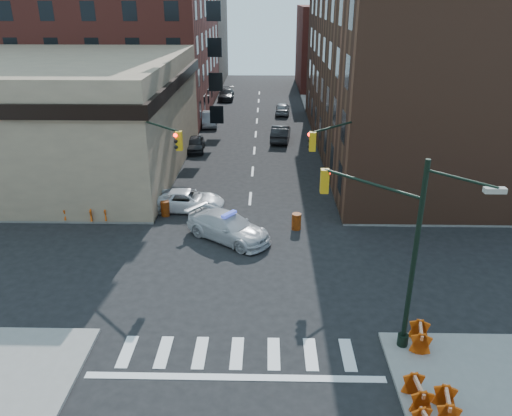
{
  "coord_description": "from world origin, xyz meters",
  "views": [
    {
      "loc": [
        1.13,
        -23.12,
        13.42
      ],
      "look_at": [
        0.56,
        3.14,
        2.2
      ],
      "focal_mm": 35.0,
      "sensor_mm": 36.0,
      "label": 1
    }
  ],
  "objects_px": {
    "pedestrian_a": "(144,195)",
    "barricade_se_a": "(420,337)",
    "pickup": "(187,200)",
    "barricade_nw_a": "(99,214)",
    "barrel_bank": "(165,209)",
    "parked_car_enear": "(281,133)",
    "pedestrian_b": "(76,193)",
    "parked_car_wfar": "(209,119)",
    "police_car": "(228,227)",
    "parked_car_wnear": "(195,144)",
    "barrel_road": "(296,221)"
  },
  "relations": [
    {
      "from": "pedestrian_a",
      "to": "barricade_se_a",
      "type": "bearing_deg",
      "value": -16.2
    },
    {
      "from": "parked_car_wfar",
      "to": "barrel_bank",
      "type": "xyz_separation_m",
      "value": [
        -0.25,
        -24.82,
        -0.25
      ]
    },
    {
      "from": "police_car",
      "to": "barricade_se_a",
      "type": "distance_m",
      "value": 13.09
    },
    {
      "from": "barrel_road",
      "to": "barricade_se_a",
      "type": "relative_size",
      "value": 0.83
    },
    {
      "from": "barrel_road",
      "to": "pedestrian_b",
      "type": "bearing_deg",
      "value": 168.67
    },
    {
      "from": "parked_car_wfar",
      "to": "pedestrian_b",
      "type": "height_order",
      "value": "pedestrian_b"
    },
    {
      "from": "pedestrian_a",
      "to": "barricade_se_a",
      "type": "distance_m",
      "value": 20.43
    },
    {
      "from": "parked_car_enear",
      "to": "parked_car_wfar",
      "type": "bearing_deg",
      "value": -33.02
    },
    {
      "from": "police_car",
      "to": "pedestrian_b",
      "type": "distance_m",
      "value": 11.5
    },
    {
      "from": "parked_car_wnear",
      "to": "pedestrian_b",
      "type": "bearing_deg",
      "value": -117.92
    },
    {
      "from": "parked_car_wnear",
      "to": "barrel_bank",
      "type": "xyz_separation_m",
      "value": [
        0.0,
        -14.91,
        -0.17
      ]
    },
    {
      "from": "pedestrian_b",
      "to": "barrel_bank",
      "type": "relative_size",
      "value": 1.92
    },
    {
      "from": "parked_car_wfar",
      "to": "barricade_se_a",
      "type": "distance_m",
      "value": 40.17
    },
    {
      "from": "police_car",
      "to": "pedestrian_a",
      "type": "distance_m",
      "value": 7.47
    },
    {
      "from": "parked_car_wnear",
      "to": "barrel_bank",
      "type": "height_order",
      "value": "parked_car_wnear"
    },
    {
      "from": "pedestrian_a",
      "to": "barricade_se_a",
      "type": "height_order",
      "value": "pedestrian_a"
    },
    {
      "from": "barricade_nw_a",
      "to": "barrel_road",
      "type": "bearing_deg",
      "value": -9.82
    },
    {
      "from": "parked_car_enear",
      "to": "barricade_se_a",
      "type": "height_order",
      "value": "parked_car_enear"
    },
    {
      "from": "pedestrian_a",
      "to": "barrel_road",
      "type": "bearing_deg",
      "value": 12.31
    },
    {
      "from": "police_car",
      "to": "parked_car_wnear",
      "type": "bearing_deg",
      "value": 49.87
    },
    {
      "from": "parked_car_enear",
      "to": "pedestrian_b",
      "type": "distance_m",
      "value": 22.53
    },
    {
      "from": "pickup",
      "to": "barrel_bank",
      "type": "relative_size",
      "value": 4.91
    },
    {
      "from": "parked_car_wnear",
      "to": "pedestrian_b",
      "type": "relative_size",
      "value": 2.05
    },
    {
      "from": "police_car",
      "to": "parked_car_enear",
      "type": "xyz_separation_m",
      "value": [
        3.62,
        21.91,
        0.01
      ]
    },
    {
      "from": "pickup",
      "to": "parked_car_wfar",
      "type": "bearing_deg",
      "value": 7.18
    },
    {
      "from": "pickup",
      "to": "pedestrian_a",
      "type": "height_order",
      "value": "pedestrian_a"
    },
    {
      "from": "barricade_nw_a",
      "to": "barrel_bank",
      "type": "bearing_deg",
      "value": 9.79
    },
    {
      "from": "parked_car_wnear",
      "to": "parked_car_enear",
      "type": "height_order",
      "value": "parked_car_enear"
    },
    {
      "from": "parked_car_wfar",
      "to": "parked_car_enear",
      "type": "bearing_deg",
      "value": -45.6
    },
    {
      "from": "barrel_bank",
      "to": "parked_car_wfar",
      "type": "bearing_deg",
      "value": 89.42
    },
    {
      "from": "pedestrian_b",
      "to": "barricade_nw_a",
      "type": "xyz_separation_m",
      "value": [
        2.2,
        -2.27,
        -0.53
      ]
    },
    {
      "from": "parked_car_wnear",
      "to": "barricade_se_a",
      "type": "bearing_deg",
      "value": -69.15
    },
    {
      "from": "parked_car_wfar",
      "to": "pedestrian_a",
      "type": "bearing_deg",
      "value": -101.21
    },
    {
      "from": "parked_car_wnear",
      "to": "barricade_nw_a",
      "type": "height_order",
      "value": "parked_car_wnear"
    },
    {
      "from": "police_car",
      "to": "pickup",
      "type": "bearing_deg",
      "value": 71.68
    },
    {
      "from": "parked_car_wfar",
      "to": "parked_car_enear",
      "type": "relative_size",
      "value": 0.96
    },
    {
      "from": "parked_car_wfar",
      "to": "parked_car_enear",
      "type": "height_order",
      "value": "parked_car_enear"
    },
    {
      "from": "pedestrian_b",
      "to": "barricade_nw_a",
      "type": "relative_size",
      "value": 1.63
    },
    {
      "from": "pickup",
      "to": "parked_car_enear",
      "type": "xyz_separation_m",
      "value": [
        6.71,
        17.56,
        0.11
      ]
    },
    {
      "from": "pedestrian_b",
      "to": "barrel_bank",
      "type": "height_order",
      "value": "pedestrian_b"
    },
    {
      "from": "pickup",
      "to": "pedestrian_b",
      "type": "distance_m",
      "value": 7.53
    },
    {
      "from": "parked_car_wfar",
      "to": "barricade_se_a",
      "type": "height_order",
      "value": "parked_car_wfar"
    },
    {
      "from": "pickup",
      "to": "parked_car_wfar",
      "type": "xyz_separation_m",
      "value": [
        -1.07,
        23.82,
        0.07
      ]
    },
    {
      "from": "pickup",
      "to": "pedestrian_a",
      "type": "bearing_deg",
      "value": 93.49
    },
    {
      "from": "parked_car_wnear",
      "to": "barrel_road",
      "type": "bearing_deg",
      "value": -66.84
    },
    {
      "from": "barrel_road",
      "to": "barricade_se_a",
      "type": "bearing_deg",
      "value": -68.9
    },
    {
      "from": "pickup",
      "to": "barricade_nw_a",
      "type": "relative_size",
      "value": 4.16
    },
    {
      "from": "pedestrian_b",
      "to": "barricade_se_a",
      "type": "height_order",
      "value": "pedestrian_b"
    },
    {
      "from": "barrel_bank",
      "to": "parked_car_enear",
      "type": "bearing_deg",
      "value": 66.6
    },
    {
      "from": "parked_car_enear",
      "to": "pedestrian_a",
      "type": "height_order",
      "value": "pedestrian_a"
    }
  ]
}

